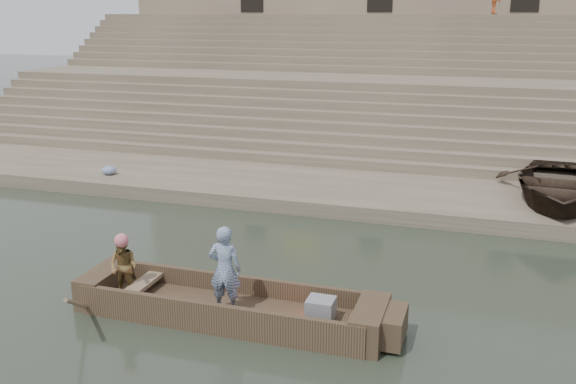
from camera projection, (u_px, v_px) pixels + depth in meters
The scene contains 13 objects.
ground at pixel (250, 321), 11.16m from camera, with size 120.00×120.00×0.00m, color #242E23.
lower_landing at pixel (347, 192), 18.43m from camera, with size 32.00×4.00×0.40m, color gray.
mid_landing at pixel (389, 114), 24.97m from camera, with size 32.00×3.00×2.80m, color gray.
upper_landing at pixel (412, 69), 31.06m from camera, with size 32.00×3.00×5.20m, color gray.
ghat_steps at pixel (396, 98), 26.41m from camera, with size 32.00×11.00×5.20m.
building_wall at pixel (424, 6), 33.89m from camera, with size 32.00×5.07×11.20m.
main_rowboat at pixel (229, 312), 11.24m from camera, with size 5.00×1.30×0.22m, color brown.
rowboat_trim at pixel (239, 304), 11.12m from camera, with size 6.04×2.63×1.82m.
standing_man at pixel (225, 269), 10.84m from camera, with size 0.58×0.38×1.58m, color navy.
rowing_man at pixel (123, 267), 11.50m from camera, with size 0.56×0.44×1.15m, color #297C2D.
television at pixel (320, 310), 10.67m from camera, with size 0.46×0.42×0.40m.
beached_rowboat at pixel (559, 184), 16.69m from camera, with size 3.36×4.71×0.98m, color #2D2116.
cloth_bundles at pixel (362, 181), 18.37m from camera, with size 16.04×2.68×0.26m.
Camera 1 is at (3.72, -9.41, 5.28)m, focal length 39.20 mm.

